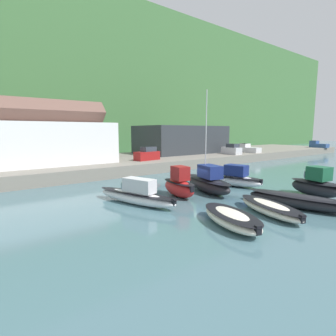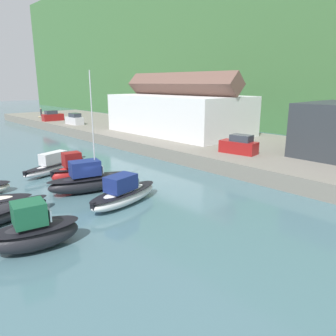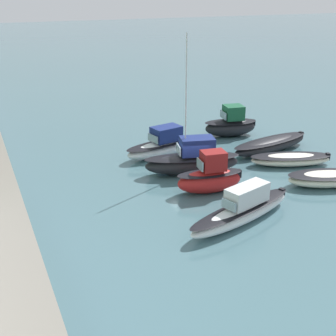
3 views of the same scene
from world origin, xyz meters
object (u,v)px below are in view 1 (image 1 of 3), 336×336
object	(u,v)px
parked_car_2	(147,154)
moored_boat_4	(231,218)
pickup_truck_0	(248,149)
pickup_truck_1	(318,145)
parked_car_3	(232,150)
moored_boat_7	(316,185)
moored_boat_0	(136,195)
moored_boat_6	(298,200)
moored_boat_2	(208,182)
moored_boat_3	(234,178)
moored_boat_5	(270,208)
moored_boat_1	(179,185)

from	to	relation	value
parked_car_2	moored_boat_4	bearing A→B (deg)	151.20
parked_car_2	pickup_truck_0	distance (m)	26.39
parked_car_2	pickup_truck_1	bearing A→B (deg)	-100.20
parked_car_3	moored_boat_7	bearing A→B (deg)	-117.97
moored_boat_0	moored_boat_6	bearing A→B (deg)	-59.79
moored_boat_2	pickup_truck_1	bearing A→B (deg)	27.81
moored_boat_7	parked_car_2	size ratio (longest dim) A/B	1.21
pickup_truck_0	moored_boat_3	bearing A→B (deg)	-146.46
moored_boat_0	pickup_truck_0	bearing A→B (deg)	5.40
moored_boat_0	moored_boat_7	size ratio (longest dim) A/B	1.63
moored_boat_4	moored_boat_6	xyz separation A→B (m)	(7.71, -0.58, 0.08)
moored_boat_5	parked_car_3	bearing A→B (deg)	62.63
moored_boat_2	parked_car_3	xyz separation A→B (m)	(23.09, 15.87, 1.43)
moored_boat_0	moored_boat_7	world-z (taller)	moored_boat_7
moored_boat_0	parked_car_3	distance (m)	34.81
moored_boat_2	pickup_truck_1	size ratio (longest dim) A/B	2.15
moored_boat_0	moored_boat_4	size ratio (longest dim) A/B	1.41
moored_boat_1	moored_boat_2	world-z (taller)	moored_boat_2
moored_boat_0	moored_boat_1	world-z (taller)	moored_boat_1
moored_boat_1	parked_car_3	xyz separation A→B (m)	(26.64, 15.45, 1.39)
moored_boat_2	moored_boat_7	size ratio (longest dim) A/B	1.96
moored_boat_2	moored_boat_5	distance (m)	8.16
moored_boat_0	parked_car_2	xyz separation A→B (m)	(11.76, 16.54, 1.69)
moored_boat_1	moored_boat_7	xyz separation A→B (m)	(10.69, -7.95, -0.02)
moored_boat_6	pickup_truck_0	distance (m)	37.89
moored_boat_2	moored_boat_3	bearing A→B (deg)	18.96
moored_boat_5	moored_boat_7	size ratio (longest dim) A/B	1.29
moored_boat_4	moored_boat_3	bearing A→B (deg)	55.43
moored_boat_6	pickup_truck_0	size ratio (longest dim) A/B	1.80
moored_boat_6	pickup_truck_1	xyz separation A→B (m)	(58.11, 23.58, 1.78)
pickup_truck_0	pickup_truck_1	size ratio (longest dim) A/B	0.98
moored_boat_2	parked_car_3	world-z (taller)	moored_boat_2
moored_boat_6	pickup_truck_1	bearing A→B (deg)	10.55
parked_car_3	moored_boat_3	bearing A→B (deg)	-133.76
moored_boat_4	pickup_truck_0	world-z (taller)	pickup_truck_0
moored_boat_4	moored_boat_7	distance (m)	13.00
moored_boat_0	pickup_truck_0	world-z (taller)	pickup_truck_0
moored_boat_1	moored_boat_5	distance (m)	8.69
moored_boat_5	pickup_truck_1	distance (m)	65.71
parked_car_3	pickup_truck_1	distance (m)	36.89
moored_boat_0	parked_car_3	world-z (taller)	parked_car_3
parked_car_2	moored_boat_3	bearing A→B (deg)	175.47
moored_boat_0	moored_boat_1	xyz separation A→B (m)	(4.62, -0.23, 0.30)
moored_boat_1	moored_boat_2	distance (m)	3.58
moored_boat_4	pickup_truck_0	size ratio (longest dim) A/B	1.30
moored_boat_2	moored_boat_6	size ratio (longest dim) A/B	1.22
moored_boat_0	moored_boat_2	xyz separation A→B (m)	(8.17, -0.65, 0.26)
moored_boat_2	moored_boat_5	size ratio (longest dim) A/B	1.52
moored_boat_2	pickup_truck_1	distance (m)	61.88
moored_boat_1	parked_car_3	distance (m)	30.83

